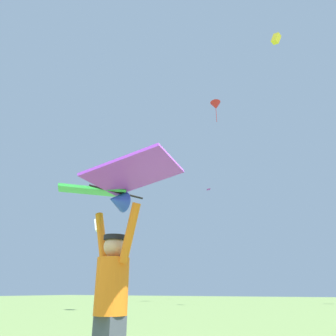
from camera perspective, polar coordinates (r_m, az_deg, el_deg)
The scene contains 6 objects.
kite_flyer_person at distance 3.49m, azimuth -10.41°, elevation -23.08°, with size 0.80×0.43×1.92m.
held_stunt_kite at distance 3.61m, azimuth -10.24°, elevation -3.39°, with size 1.88×1.25×0.42m.
distant_kite_red_low_right at distance 32.92m, azimuth 8.73°, elevation 11.22°, with size 1.41×1.41×2.39m.
distant_kite_yellow_far_center at distance 26.87m, azimuth 19.16°, elevation 21.45°, with size 0.81×0.61×0.89m.
distant_kite_purple_overhead_distant at distance 41.70m, azimuth 7.41°, elevation -3.87°, with size 0.55×0.55×0.20m.
distant_kite_white_mid_right at distance 18.73m, azimuth -12.49°, elevation -10.16°, with size 0.73×0.59×0.81m.
Camera 1 is at (2.30, -2.39, 1.05)m, focal length 33.31 mm.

